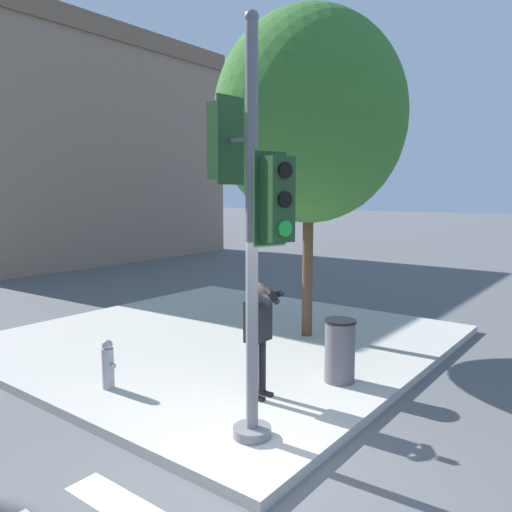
# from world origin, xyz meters

# --- Properties ---
(ground_plane) EXTENTS (160.00, 160.00, 0.00)m
(ground_plane) POSITION_xyz_m (0.00, 0.00, 0.00)
(ground_plane) COLOR #5B5B5E
(sidewalk_corner) EXTENTS (8.00, 8.00, 0.14)m
(sidewalk_corner) POSITION_xyz_m (3.50, 3.50, 0.07)
(sidewalk_corner) COLOR #BCB7AD
(sidewalk_corner) RESTS_ON ground_plane
(traffic_signal_pole) EXTENTS (0.58, 1.26, 4.89)m
(traffic_signal_pole) POSITION_xyz_m (0.45, 0.36, 2.81)
(traffic_signal_pole) COLOR slate
(traffic_signal_pole) RESTS_ON sidewalk_corner
(person_photographer) EXTENTS (0.50, 0.53, 1.66)m
(person_photographer) POSITION_xyz_m (1.47, 1.01, 1.14)
(person_photographer) COLOR black
(person_photographer) RESTS_ON sidewalk_corner
(street_tree) EXTENTS (3.76, 3.76, 6.47)m
(street_tree) POSITION_xyz_m (4.59, 2.13, 4.53)
(street_tree) COLOR brown
(street_tree) RESTS_ON sidewalk_corner
(fire_hydrant) EXTENTS (0.18, 0.24, 0.75)m
(fire_hydrant) POSITION_xyz_m (0.35, 2.99, 0.51)
(fire_hydrant) COLOR #99999E
(fire_hydrant) RESTS_ON sidewalk_corner
(trash_bin) EXTENTS (0.49, 0.49, 0.98)m
(trash_bin) POSITION_xyz_m (2.71, 0.37, 0.64)
(trash_bin) COLOR #5B5B60
(trash_bin) RESTS_ON sidewalk_corner
(building_right) EXTENTS (12.92, 10.81, 10.17)m
(building_right) POSITION_xyz_m (9.89, 19.93, 5.10)
(building_right) COLOR gray
(building_right) RESTS_ON ground_plane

